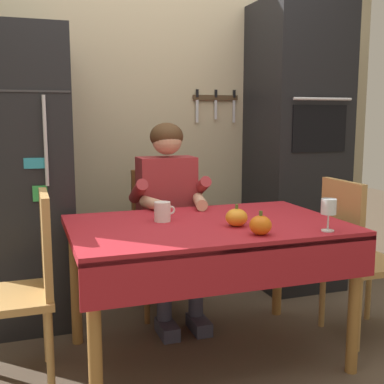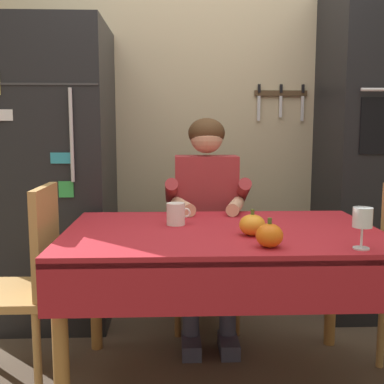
# 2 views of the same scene
# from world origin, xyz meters

# --- Properties ---
(back_wall_assembly) EXTENTS (3.70, 0.13, 2.60)m
(back_wall_assembly) POSITION_xyz_m (0.05, 1.35, 1.30)
(back_wall_assembly) COLOR #BCAD89
(back_wall_assembly) RESTS_ON ground
(refrigerator) EXTENTS (0.68, 0.71, 1.80)m
(refrigerator) POSITION_xyz_m (-0.95, 0.96, 0.90)
(refrigerator) COLOR black
(refrigerator) RESTS_ON ground
(wall_oven) EXTENTS (0.60, 0.64, 2.10)m
(wall_oven) POSITION_xyz_m (1.05, 1.00, 1.05)
(wall_oven) COLOR black
(wall_oven) RESTS_ON ground
(dining_table) EXTENTS (1.40, 0.90, 0.74)m
(dining_table) POSITION_xyz_m (0.00, 0.08, 0.66)
(dining_table) COLOR #9E6B33
(dining_table) RESTS_ON ground
(chair_behind_person) EXTENTS (0.40, 0.40, 0.93)m
(chair_behind_person) POSITION_xyz_m (-0.03, 0.87, 0.51)
(chair_behind_person) COLOR brown
(chair_behind_person) RESTS_ON ground
(seated_person) EXTENTS (0.47, 0.55, 1.25)m
(seated_person) POSITION_xyz_m (-0.03, 0.68, 0.74)
(seated_person) COLOR #38384C
(seated_person) RESTS_ON ground
(chair_left_side) EXTENTS (0.40, 0.40, 0.93)m
(chair_left_side) POSITION_xyz_m (-0.90, 0.15, 0.51)
(chair_left_side) COLOR tan
(chair_left_side) RESTS_ON ground
(coffee_mug) EXTENTS (0.11, 0.09, 0.10)m
(coffee_mug) POSITION_xyz_m (-0.21, 0.20, 0.79)
(coffee_mug) COLOR white
(coffee_mug) RESTS_ON dining_table
(wine_glass) EXTENTS (0.07, 0.07, 0.16)m
(wine_glass) POSITION_xyz_m (0.48, -0.27, 0.85)
(wine_glass) COLOR white
(wine_glass) RESTS_ON dining_table
(pumpkin_large) EXTENTS (0.10, 0.10, 0.11)m
(pumpkin_large) POSITION_xyz_m (0.14, -0.23, 0.79)
(pumpkin_large) COLOR orange
(pumpkin_large) RESTS_ON dining_table
(pumpkin_medium) EXTENTS (0.11, 0.11, 0.11)m
(pumpkin_medium) POSITION_xyz_m (0.11, -0.03, 0.79)
(pumpkin_medium) COLOR orange
(pumpkin_medium) RESTS_ON dining_table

